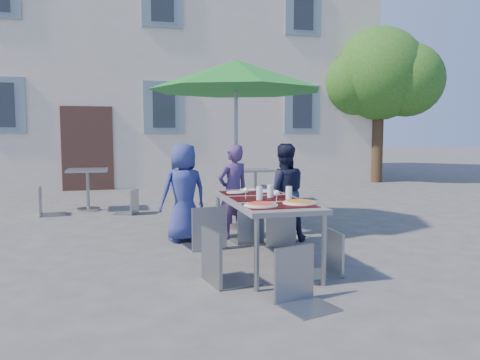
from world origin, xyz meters
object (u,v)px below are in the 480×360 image
object	(u,v)px
bg_chair_l_1	(235,174)
dining_table	(264,203)
chair_2	(281,208)
chair_4	(327,227)
pizza_near_right	(299,202)
child_1	(233,192)
bg_chair_l_0	(46,183)
child_0	(184,192)
chair_1	(248,205)
patio_umbrella	(236,77)
child_2	(283,192)
cafe_table_1	(256,180)
bg_chair_r_0	(129,187)
chair_0	(206,200)
bg_chair_r_1	(290,173)
cafe_table_0	(88,181)
chair_3	(222,222)
pizza_near_left	(261,205)
chair_5	(302,242)

from	to	relation	value
bg_chair_l_1	dining_table	bearing A→B (deg)	-100.23
chair_2	chair_4	distance (m)	1.29
pizza_near_right	child_1	xyz separation A→B (m)	(-0.25, 1.86, -0.10)
chair_4	bg_chair_l_0	size ratio (longest dim) A/B	0.87
child_0	chair_2	bearing A→B (deg)	136.46
chair_1	patio_umbrella	world-z (taller)	patio_umbrella
child_2	bg_chair_l_0	world-z (taller)	child_2
child_1	cafe_table_1	bearing A→B (deg)	-132.30
bg_chair_r_0	chair_1	bearing A→B (deg)	-61.67
chair_0	bg_chair_r_1	size ratio (longest dim) A/B	1.04
chair_4	cafe_table_0	world-z (taller)	chair_4
dining_table	bg_chair_r_0	xyz separation A→B (m)	(-1.38, 3.84, -0.20)
chair_1	chair_3	bearing A→B (deg)	-114.07
child_1	child_2	xyz separation A→B (m)	(0.64, -0.29, 0.01)
cafe_table_0	pizza_near_left	bearing A→B (deg)	-68.77
chair_5	bg_chair_l_0	xyz separation A→B (m)	(-2.78, 5.37, 0.03)
pizza_near_left	bg_chair_r_0	xyz separation A→B (m)	(-1.18, 4.38, -0.27)
patio_umbrella	cafe_table_0	bearing A→B (deg)	135.63
dining_table	bg_chair_l_1	distance (m)	5.04
chair_3	chair_5	size ratio (longest dim) A/B	1.10
pizza_near_left	child_0	bearing A→B (deg)	104.80
pizza_near_right	chair_5	size ratio (longest dim) A/B	0.37
chair_4	bg_chair_l_1	distance (m)	5.50
child_2	patio_umbrella	size ratio (longest dim) A/B	0.49
chair_0	chair_3	xyz separation A→B (m)	(-0.11, -1.43, -0.01)
cafe_table_0	bg_chair_r_0	xyz separation A→B (m)	(0.77, -0.64, -0.07)
child_2	chair_3	size ratio (longest dim) A/B	1.30
chair_1	bg_chair_l_1	distance (m)	3.97
child_0	bg_chair_l_1	xyz separation A→B (m)	(1.60, 3.56, -0.08)
chair_2	bg_chair_r_0	world-z (taller)	chair_2
child_1	patio_umbrella	world-z (taller)	patio_umbrella
pizza_near_right	cafe_table_0	xyz separation A→B (m)	(-2.38, 4.96, -0.20)
chair_5	patio_umbrella	bearing A→B (deg)	85.22
child_1	cafe_table_1	distance (m)	3.47
pizza_near_left	bg_chair_l_1	xyz separation A→B (m)	(1.09, 5.50, -0.18)
cafe_table_1	chair_2	bearing A→B (deg)	-101.63
chair_4	cafe_table_1	size ratio (longest dim) A/B	1.19
child_2	chair_0	size ratio (longest dim) A/B	1.27
chair_0	chair_2	size ratio (longest dim) A/B	1.20
chair_4	patio_umbrella	bearing A→B (deg)	96.51
chair_1	chair_5	size ratio (longest dim) A/B	0.94
chair_0	bg_chair_l_0	xyz separation A→B (m)	(-2.36, 3.19, -0.04)
pizza_near_right	child_0	world-z (taller)	child_0
chair_1	chair_2	bearing A→B (deg)	-40.17
chair_1	bg_chair_r_0	size ratio (longest dim) A/B	1.02
dining_table	cafe_table_1	bearing A→B (deg)	74.57
pizza_near_left	bg_chair_r_1	xyz separation A→B (m)	(2.35, 5.40, -0.17)
chair_2	patio_umbrella	world-z (taller)	patio_umbrella
chair_0	bg_chair_r_0	xyz separation A→B (m)	(-0.89, 2.95, -0.13)
pizza_near_right	cafe_table_1	distance (m)	5.19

